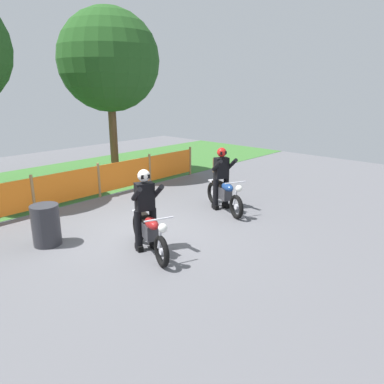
{
  "coord_description": "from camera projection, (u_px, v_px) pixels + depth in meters",
  "views": [
    {
      "loc": [
        -4.94,
        -6.2,
        3.27
      ],
      "look_at": [
        1.04,
        -0.69,
        0.9
      ],
      "focal_mm": 34.31,
      "sensor_mm": 36.0,
      "label": 1
    }
  ],
  "objects": [
    {
      "name": "ground",
      "position": [
        140.0,
        233.0,
        8.45
      ],
      "size": [
        24.0,
        24.0,
        0.02
      ],
      "primitive_type": "cube",
      "color": "#5B5B60"
    },
    {
      "name": "grass_verge",
      "position": [
        27.0,
        187.0,
        12.27
      ],
      "size": [
        24.0,
        5.59,
        0.01
      ],
      "primitive_type": "cube",
      "color": "#386B2D",
      "rests_on": "ground"
    },
    {
      "name": "barrier_fence",
      "position": [
        68.0,
        186.0,
        10.3
      ],
      "size": [
        10.15,
        0.08,
        1.05
      ],
      "color": "#997547",
      "rests_on": "ground"
    },
    {
      "name": "tree_near_right",
      "position": [
        109.0,
        61.0,
        12.54
      ],
      "size": [
        3.46,
        3.46,
        5.82
      ],
      "color": "brown",
      "rests_on": "ground"
    },
    {
      "name": "motorcycle_lead",
      "position": [
        149.0,
        232.0,
        7.34
      ],
      "size": [
        0.88,
        1.86,
        0.93
      ],
      "rotation": [
        0.0,
        0.0,
        -1.94
      ],
      "color": "black",
      "rests_on": "ground"
    },
    {
      "name": "motorcycle_trailing",
      "position": [
        224.0,
        194.0,
        9.84
      ],
      "size": [
        0.98,
        1.85,
        0.94
      ],
      "rotation": [
        0.0,
        0.0,
        -2.0
      ],
      "color": "black",
      "rests_on": "ground"
    },
    {
      "name": "rider_lead",
      "position": [
        145.0,
        207.0,
        7.37
      ],
      "size": [
        0.68,
        0.69,
        1.69
      ],
      "rotation": [
        0.0,
        0.0,
        -1.94
      ],
      "color": "black",
      "rests_on": "ground"
    },
    {
      "name": "rider_trailing",
      "position": [
        221.0,
        175.0,
        9.89
      ],
      "size": [
        0.69,
        0.78,
        1.69
      ],
      "rotation": [
        0.0,
        0.0,
        -2.0
      ],
      "color": "black",
      "rests_on": "ground"
    },
    {
      "name": "oil_drum",
      "position": [
        46.0,
        225.0,
        7.73
      ],
      "size": [
        0.58,
        0.58,
        0.88
      ],
      "primitive_type": "cylinder",
      "color": "#2D2D33",
      "rests_on": "ground"
    }
  ]
}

